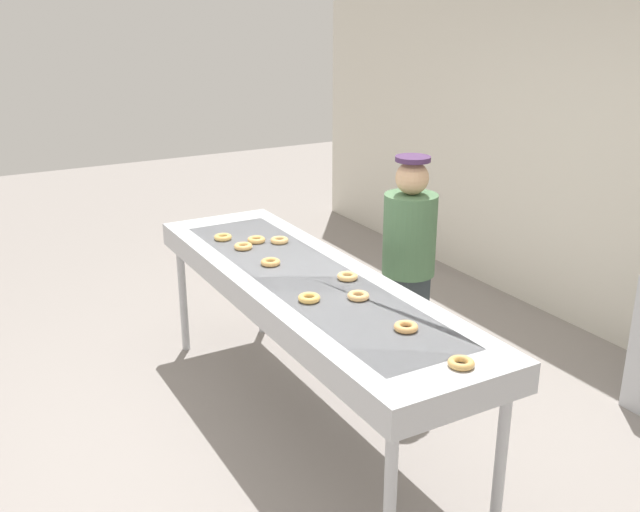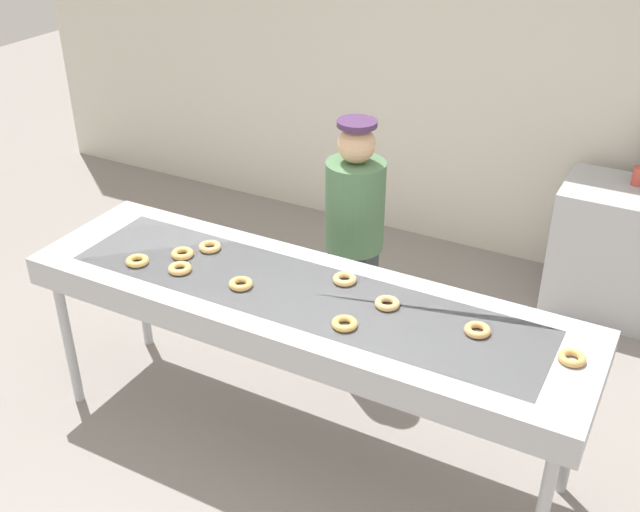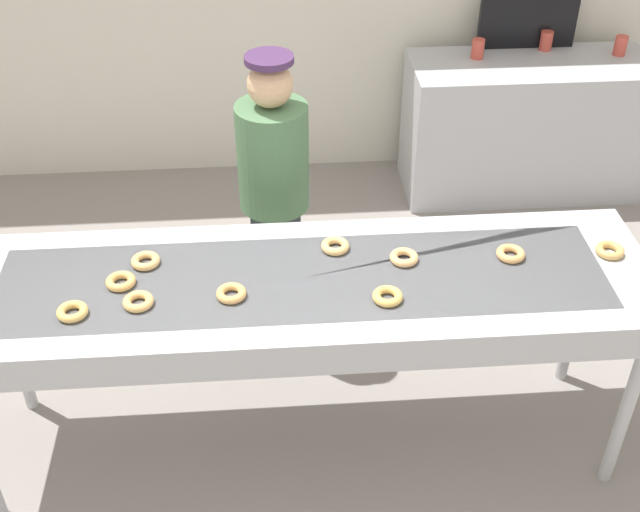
{
  "view_description": "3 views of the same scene",
  "coord_description": "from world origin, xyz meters",
  "px_view_note": "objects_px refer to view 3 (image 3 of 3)",
  "views": [
    {
      "loc": [
        3.36,
        -1.81,
        2.43
      ],
      "look_at": [
        0.04,
        0.06,
        1.08
      ],
      "focal_mm": 40.45,
      "sensor_mm": 36.0,
      "label": 1
    },
    {
      "loc": [
        1.53,
        -2.66,
        2.92
      ],
      "look_at": [
        0.05,
        0.11,
        1.11
      ],
      "focal_mm": 42.7,
      "sensor_mm": 36.0,
      "label": 2
    },
    {
      "loc": [
        -0.12,
        -2.5,
        2.94
      ],
      "look_at": [
        0.07,
        0.06,
        1.02
      ],
      "focal_mm": 45.49,
      "sensor_mm": 36.0,
      "label": 3
    }
  ],
  "objects_px": {
    "glazed_donut_0": "(404,257)",
    "glazed_donut_3": "(72,312)",
    "fryer_conveyor": "(303,293)",
    "menu_display": "(528,22)",
    "glazed_donut_9": "(231,293)",
    "glazed_donut_7": "(610,250)",
    "glazed_donut_6": "(388,296)",
    "paper_cup_1": "(478,49)",
    "glazed_donut_1": "(145,261)",
    "prep_counter": "(524,127)",
    "glazed_donut_4": "(121,281)",
    "worker_baker": "(274,191)",
    "glazed_donut_5": "(511,254)",
    "glazed_donut_8": "(335,246)",
    "glazed_donut_2": "(138,301)",
    "paper_cup_0": "(621,46)",
    "paper_cup_2": "(546,41)"
  },
  "relations": [
    {
      "from": "glazed_donut_0",
      "to": "glazed_donut_3",
      "type": "xyz_separation_m",
      "value": [
        -1.28,
        -0.24,
        0.0
      ]
    },
    {
      "from": "fryer_conveyor",
      "to": "menu_display",
      "type": "height_order",
      "value": "menu_display"
    },
    {
      "from": "glazed_donut_9",
      "to": "glazed_donut_7",
      "type": "bearing_deg",
      "value": 6.0
    },
    {
      "from": "glazed_donut_6",
      "to": "paper_cup_1",
      "type": "xyz_separation_m",
      "value": [
        0.91,
        2.38,
        -0.02
      ]
    },
    {
      "from": "fryer_conveyor",
      "to": "glazed_donut_1",
      "type": "bearing_deg",
      "value": 167.48
    },
    {
      "from": "prep_counter",
      "to": "paper_cup_1",
      "type": "bearing_deg",
      "value": 163.93
    },
    {
      "from": "glazed_donut_4",
      "to": "worker_baker",
      "type": "xyz_separation_m",
      "value": [
        0.62,
        0.77,
        -0.1
      ]
    },
    {
      "from": "paper_cup_1",
      "to": "glazed_donut_9",
      "type": "bearing_deg",
      "value": -122.9
    },
    {
      "from": "fryer_conveyor",
      "to": "glazed_donut_7",
      "type": "bearing_deg",
      "value": 3.13
    },
    {
      "from": "glazed_donut_4",
      "to": "glazed_donut_7",
      "type": "relative_size",
      "value": 1.0
    },
    {
      "from": "glazed_donut_9",
      "to": "paper_cup_1",
      "type": "distance_m",
      "value": 2.76
    },
    {
      "from": "glazed_donut_3",
      "to": "glazed_donut_5",
      "type": "bearing_deg",
      "value": 7.71
    },
    {
      "from": "glazed_donut_8",
      "to": "glazed_donut_6",
      "type": "bearing_deg",
      "value": -63.44
    },
    {
      "from": "menu_display",
      "to": "glazed_donut_0",
      "type": "bearing_deg",
      "value": -116.62
    },
    {
      "from": "glazed_donut_2",
      "to": "glazed_donut_5",
      "type": "height_order",
      "value": "same"
    },
    {
      "from": "glazed_donut_1",
      "to": "menu_display",
      "type": "height_order",
      "value": "menu_display"
    },
    {
      "from": "fryer_conveyor",
      "to": "glazed_donut_2",
      "type": "relative_size",
      "value": 24.16
    },
    {
      "from": "glazed_donut_4",
      "to": "glazed_donut_9",
      "type": "xyz_separation_m",
      "value": [
        0.43,
        -0.11,
        0.0
      ]
    },
    {
      "from": "glazed_donut_8",
      "to": "prep_counter",
      "type": "relative_size",
      "value": 0.08
    },
    {
      "from": "glazed_donut_1",
      "to": "paper_cup_0",
      "type": "relative_size",
      "value": 0.96
    },
    {
      "from": "glazed_donut_5",
      "to": "prep_counter",
      "type": "relative_size",
      "value": 0.08
    },
    {
      "from": "prep_counter",
      "to": "glazed_donut_3",
      "type": "bearing_deg",
      "value": -136.78
    },
    {
      "from": "glazed_donut_1",
      "to": "glazed_donut_4",
      "type": "relative_size",
      "value": 1.0
    },
    {
      "from": "glazed_donut_0",
      "to": "glazed_donut_8",
      "type": "relative_size",
      "value": 1.0
    },
    {
      "from": "glazed_donut_4",
      "to": "prep_counter",
      "type": "bearing_deg",
      "value": 42.94
    },
    {
      "from": "worker_baker",
      "to": "paper_cup_0",
      "type": "height_order",
      "value": "worker_baker"
    },
    {
      "from": "glazed_donut_7",
      "to": "paper_cup_2",
      "type": "height_order",
      "value": "paper_cup_2"
    },
    {
      "from": "glazed_donut_7",
      "to": "glazed_donut_9",
      "type": "distance_m",
      "value": 1.55
    },
    {
      "from": "glazed_donut_0",
      "to": "glazed_donut_4",
      "type": "bearing_deg",
      "value": -176.34
    },
    {
      "from": "glazed_donut_4",
      "to": "paper_cup_2",
      "type": "distance_m",
      "value": 3.33
    },
    {
      "from": "glazed_donut_1",
      "to": "menu_display",
      "type": "bearing_deg",
      "value": 45.62
    },
    {
      "from": "glazed_donut_1",
      "to": "paper_cup_0",
      "type": "height_order",
      "value": "paper_cup_0"
    },
    {
      "from": "glazed_donut_2",
      "to": "paper_cup_0",
      "type": "relative_size",
      "value": 0.96
    },
    {
      "from": "glazed_donut_2",
      "to": "glazed_donut_4",
      "type": "height_order",
      "value": "same"
    },
    {
      "from": "glazed_donut_2",
      "to": "glazed_donut_9",
      "type": "relative_size",
      "value": 1.0
    },
    {
      "from": "glazed_donut_1",
      "to": "glazed_donut_9",
      "type": "relative_size",
      "value": 1.0
    },
    {
      "from": "glazed_donut_0",
      "to": "glazed_donut_5",
      "type": "xyz_separation_m",
      "value": [
        0.44,
        -0.01,
        0.0
      ]
    },
    {
      "from": "glazed_donut_4",
      "to": "glazed_donut_5",
      "type": "bearing_deg",
      "value": 2.35
    },
    {
      "from": "glazed_donut_2",
      "to": "glazed_donut_5",
      "type": "bearing_deg",
      "value": 7.39
    },
    {
      "from": "glazed_donut_7",
      "to": "worker_baker",
      "type": "distance_m",
      "value": 1.54
    },
    {
      "from": "glazed_donut_4",
      "to": "worker_baker",
      "type": "relative_size",
      "value": 0.08
    },
    {
      "from": "glazed_donut_7",
      "to": "worker_baker",
      "type": "bearing_deg",
      "value": 152.2
    },
    {
      "from": "glazed_donut_1",
      "to": "glazed_donut_3",
      "type": "distance_m",
      "value": 0.38
    },
    {
      "from": "glazed_donut_8",
      "to": "glazed_donut_9",
      "type": "xyz_separation_m",
      "value": [
        -0.42,
        -0.28,
        0.0
      ]
    },
    {
      "from": "glazed_donut_8",
      "to": "menu_display",
      "type": "relative_size",
      "value": 0.19
    },
    {
      "from": "glazed_donut_8",
      "to": "paper_cup_2",
      "type": "relative_size",
      "value": 0.96
    },
    {
      "from": "glazed_donut_1",
      "to": "paper_cup_0",
      "type": "bearing_deg",
      "value": 36.94
    },
    {
      "from": "fryer_conveyor",
      "to": "paper_cup_2",
      "type": "relative_size",
      "value": 23.14
    },
    {
      "from": "fryer_conveyor",
      "to": "glazed_donut_5",
      "type": "distance_m",
      "value": 0.86
    },
    {
      "from": "worker_baker",
      "to": "paper_cup_2",
      "type": "xyz_separation_m",
      "value": [
        1.78,
        1.54,
        0.08
      ]
    }
  ]
}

